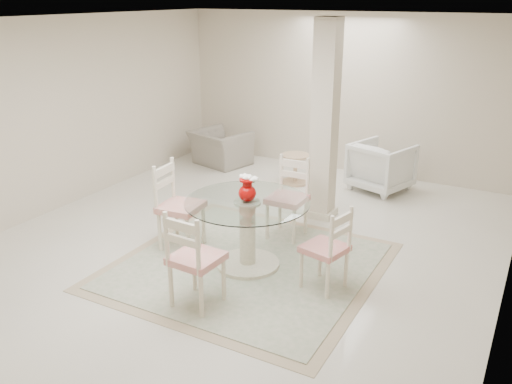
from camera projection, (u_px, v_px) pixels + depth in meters
The scene contains 13 objects.
ground at pixel (245, 243), 6.86m from camera, with size 7.00×7.00×0.00m, color silver.
room_shell at pixel (244, 97), 6.22m from camera, with size 6.02×7.02×2.71m.
column at pixel (325, 122), 7.24m from camera, with size 0.30×0.30×2.70m, color beige.
area_rug at pixel (248, 265), 6.27m from camera, with size 2.88×2.88×0.02m.
dining_table at pixel (248, 234), 6.13m from camera, with size 1.40×1.40×0.81m.
red_vase at pixel (247, 189), 5.95m from camera, with size 0.23×0.20×0.30m.
dining_chair_east at pixel (330, 244), 5.58m from camera, with size 0.50×0.50×1.03m.
dining_chair_north at pixel (290, 191), 6.89m from camera, with size 0.46×0.46×1.14m.
dining_chair_west at pixel (175, 199), 6.54m from camera, with size 0.52×0.52×1.19m.
dining_chair_south at pixel (192, 253), 5.24m from camera, with size 0.48×0.48×1.15m.
recliner_taupe at pixel (220, 148), 9.91m from camera, with size 0.96×0.84×0.63m, color gray.
armchair_white at pixel (381, 166), 8.60m from camera, with size 0.83×0.85×0.77m, color white.
side_table at pixel (295, 170), 8.94m from camera, with size 0.47×0.47×0.49m.
Camera 1 is at (3.11, -5.38, 2.97)m, focal length 38.00 mm.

